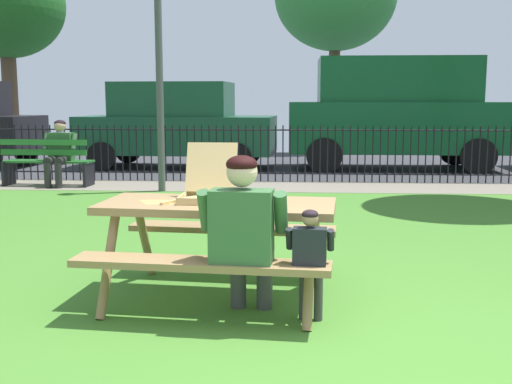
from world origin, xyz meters
name	(u,v)px	position (x,y,z in m)	size (l,w,h in m)	color
ground	(339,270)	(0.00, 2.13, -0.01)	(28.00, 12.26, 0.02)	#457E2B
cobblestone_walkway	(317,187)	(0.00, 7.56, 0.00)	(28.00, 1.40, 0.01)	gray
street_asphalt	(311,164)	(0.00, 11.56, -0.01)	(28.00, 6.60, 0.01)	#38383D
picnic_table_foreground	(218,224)	(-1.01, 1.20, 0.60)	(1.92, 1.63, 0.79)	#9C794C
pizza_box_open	(209,190)	(-1.09, 1.30, 0.85)	(0.42, 0.51, 0.44)	tan
pizza_slice_on_table	(159,201)	(-1.46, 1.17, 0.78)	(0.32, 0.28, 0.02)	#F0CE58
adult_at_table	(244,231)	(-0.76, 0.68, 0.66)	(0.63, 0.62, 1.19)	#434343
child_at_table	(310,256)	(-0.31, 0.61, 0.51)	(0.33, 0.33, 0.84)	#3A3A3A
iron_fence_streetside	(316,153)	(0.00, 8.26, 0.54)	(21.42, 0.03, 1.07)	black
park_bench_left	(47,163)	(-4.88, 7.42, 0.42)	(1.62, 0.54, 0.85)	#246828
person_on_park_bench	(59,150)	(-4.66, 7.44, 0.66)	(0.62, 0.60, 1.19)	#252525
lamp_post_walkway	(158,33)	(-2.68, 6.90, 2.65)	(0.28, 0.28, 4.37)	#4C4C51
parked_car_center	(177,124)	(-3.11, 10.59, 1.01)	(4.49, 2.11, 1.94)	#17492F
parked_car_right	(395,111)	(1.82, 10.59, 1.31)	(4.70, 2.08, 2.46)	#0F4A26
far_tree_left	(5,6)	(-9.36, 15.72, 4.41)	(3.62, 3.62, 6.08)	brown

